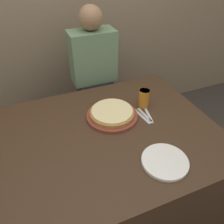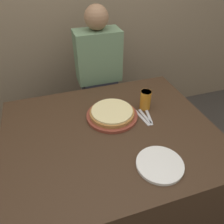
{
  "view_description": "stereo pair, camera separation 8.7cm",
  "coord_description": "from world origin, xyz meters",
  "px_view_note": "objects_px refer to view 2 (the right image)",
  "views": [
    {
      "loc": [
        -0.38,
        -0.93,
        1.64
      ],
      "look_at": [
        0.05,
        0.13,
        0.76
      ],
      "focal_mm": 35.0,
      "sensor_mm": 36.0,
      "label": 1
    },
    {
      "loc": [
        -0.3,
        -0.96,
        1.64
      ],
      "look_at": [
        0.05,
        0.13,
        0.76
      ],
      "focal_mm": 35.0,
      "sensor_mm": 36.0,
      "label": 2
    }
  ],
  "objects_px": {
    "beer_glass": "(146,99)",
    "diner_person": "(99,85)",
    "dinner_plate": "(160,164)",
    "pizza_on_board": "(112,114)",
    "fork": "(142,118)",
    "spoon": "(149,116)",
    "dinner_knife": "(145,117)"
  },
  "relations": [
    {
      "from": "dinner_plate",
      "to": "fork",
      "type": "relative_size",
      "value": 1.41
    },
    {
      "from": "beer_glass",
      "to": "dinner_plate",
      "type": "height_order",
      "value": "beer_glass"
    },
    {
      "from": "pizza_on_board",
      "to": "spoon",
      "type": "bearing_deg",
      "value": -17.58
    },
    {
      "from": "fork",
      "to": "pizza_on_board",
      "type": "bearing_deg",
      "value": 158.1
    },
    {
      "from": "dinner_plate",
      "to": "dinner_knife",
      "type": "relative_size",
      "value": 1.41
    },
    {
      "from": "pizza_on_board",
      "to": "diner_person",
      "type": "xyz_separation_m",
      "value": [
        0.06,
        0.57,
        -0.11
      ]
    },
    {
      "from": "fork",
      "to": "spoon",
      "type": "height_order",
      "value": "same"
    },
    {
      "from": "pizza_on_board",
      "to": "fork",
      "type": "xyz_separation_m",
      "value": [
        0.19,
        -0.07,
        -0.02
      ]
    },
    {
      "from": "beer_glass",
      "to": "fork",
      "type": "height_order",
      "value": "beer_glass"
    },
    {
      "from": "pizza_on_board",
      "to": "spoon",
      "type": "height_order",
      "value": "pizza_on_board"
    },
    {
      "from": "pizza_on_board",
      "to": "spoon",
      "type": "xyz_separation_m",
      "value": [
        0.24,
        -0.07,
        -0.02
      ]
    },
    {
      "from": "beer_glass",
      "to": "spoon",
      "type": "bearing_deg",
      "value": -98.67
    },
    {
      "from": "spoon",
      "to": "fork",
      "type": "bearing_deg",
      "value": 180.0
    },
    {
      "from": "dinner_plate",
      "to": "fork",
      "type": "bearing_deg",
      "value": 79.18
    },
    {
      "from": "beer_glass",
      "to": "spoon",
      "type": "relative_size",
      "value": 0.9
    },
    {
      "from": "spoon",
      "to": "diner_person",
      "type": "xyz_separation_m",
      "value": [
        -0.17,
        0.64,
        -0.08
      ]
    },
    {
      "from": "dinner_knife",
      "to": "diner_person",
      "type": "relative_size",
      "value": 0.13
    },
    {
      "from": "dinner_knife",
      "to": "spoon",
      "type": "relative_size",
      "value": 1.18
    },
    {
      "from": "fork",
      "to": "dinner_knife",
      "type": "bearing_deg",
      "value": 0.0
    },
    {
      "from": "beer_glass",
      "to": "dinner_knife",
      "type": "distance_m",
      "value": 0.13
    },
    {
      "from": "pizza_on_board",
      "to": "spoon",
      "type": "distance_m",
      "value": 0.25
    },
    {
      "from": "pizza_on_board",
      "to": "fork",
      "type": "bearing_deg",
      "value": -21.9
    },
    {
      "from": "pizza_on_board",
      "to": "diner_person",
      "type": "distance_m",
      "value": 0.58
    },
    {
      "from": "dinner_plate",
      "to": "dinner_knife",
      "type": "height_order",
      "value": "dinner_plate"
    },
    {
      "from": "fork",
      "to": "diner_person",
      "type": "bearing_deg",
      "value": 100.79
    },
    {
      "from": "pizza_on_board",
      "to": "beer_glass",
      "type": "relative_size",
      "value": 2.53
    },
    {
      "from": "beer_glass",
      "to": "diner_person",
      "type": "relative_size",
      "value": 0.1
    },
    {
      "from": "pizza_on_board",
      "to": "diner_person",
      "type": "height_order",
      "value": "diner_person"
    },
    {
      "from": "dinner_plate",
      "to": "fork",
      "type": "xyz_separation_m",
      "value": [
        0.07,
        0.39,
        -0.01
      ]
    },
    {
      "from": "beer_glass",
      "to": "fork",
      "type": "distance_m",
      "value": 0.14
    },
    {
      "from": "beer_glass",
      "to": "dinner_knife",
      "type": "relative_size",
      "value": 0.76
    },
    {
      "from": "pizza_on_board",
      "to": "fork",
      "type": "height_order",
      "value": "pizza_on_board"
    }
  ]
}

